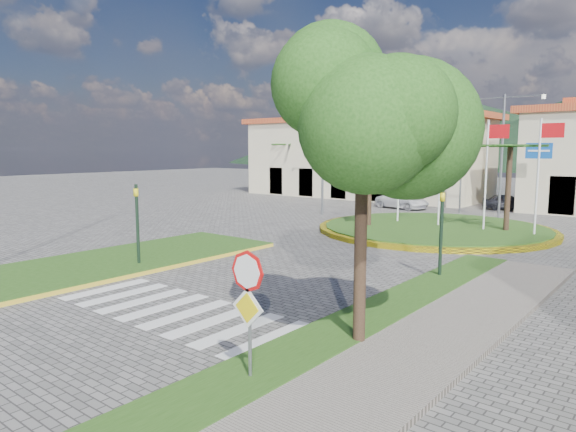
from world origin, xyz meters
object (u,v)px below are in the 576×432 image
Objects in this scene: roundabout_island at (434,228)px; white_van at (402,201)px; deciduous_tree at (363,119)px; car_dark_a at (508,202)px; stop_sign at (248,295)px.

white_van is (-6.40, 8.88, 0.41)m from roundabout_island.
roundabout_island is at bearing -132.75° from white_van.
deciduous_tree is 1.63× the size of white_van.
deciduous_tree is 30.73m from car_dark_a.
car_dark_a is (-4.75, 32.95, -1.19)m from stop_sign.
deciduous_tree is at bearing -143.84° from white_van.
car_dark_a is (-5.35, 29.91, -4.58)m from deciduous_tree.
white_van is 7.68m from car_dark_a.
car_dark_a is (6.54, 4.03, 0.02)m from white_van.
stop_sign is at bearing -147.19° from white_van.
roundabout_island is 12.92m from car_dark_a.
deciduous_tree is 28.85m from white_van.
deciduous_tree is (5.50, -17.00, 5.01)m from roundabout_island.
roundabout_island is at bearing 103.73° from stop_sign.
white_van is (-11.90, 25.88, -4.60)m from deciduous_tree.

